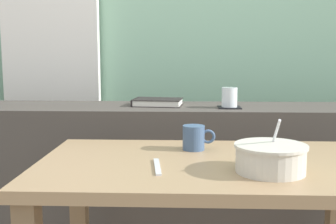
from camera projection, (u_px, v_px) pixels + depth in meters
name	position (u px, v px, depth m)	size (l,w,h in m)	color
curtain_left_panel	(49.00, 17.00, 2.41)	(0.56, 0.06, 2.50)	silver
dark_console_ledge	(184.00, 190.00, 1.99)	(2.80, 0.38, 0.81)	#423D38
breakfast_table	(210.00, 199.00, 1.32)	(1.08, 0.62, 0.72)	#826849
coaster_square	(229.00, 107.00, 1.87)	(0.10, 0.10, 0.01)	black
juice_glass	(229.00, 98.00, 1.86)	(0.07, 0.07, 0.09)	white
closed_book	(157.00, 102.00, 1.95)	(0.24, 0.18, 0.03)	black
soup_bowl	(270.00, 158.00, 1.18)	(0.20, 0.20, 0.16)	beige
fork_utensil	(157.00, 167.00, 1.23)	(0.02, 0.17, 0.01)	silver
ceramic_mug	(194.00, 138.00, 1.45)	(0.11, 0.08, 0.08)	#3D567A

